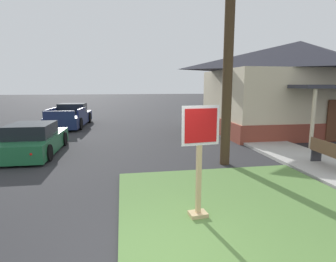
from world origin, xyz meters
The scene contains 9 objects.
grass_corner_patch centered at (2.17, 1.46, 0.04)m, with size 5.52×5.78×0.08m, color #567F3D.
sidewalk_strip centered at (6.13, 5.73, 0.06)m, with size 2.20×17.09×0.12m, color #B2AFA8.
stop_sign centered at (1.02, 1.34, 1.22)m, with size 0.77×0.32×2.28m.
manhole_cover centered at (0.41, 2.27, 0.01)m, with size 0.70×0.70×0.02m, color black.
parked_sedan_green centered at (-4.01, 7.75, 0.54)m, with size 1.98×4.23×1.25m.
pickup_truck_navy centered at (-3.89, 15.29, 0.62)m, with size 2.32×5.45×1.48m.
street_bench centered at (6.07, 3.78, 0.59)m, with size 0.52×1.63×0.85m.
utility_pole centered at (3.04, 5.06, 4.99)m, with size 1.56×0.33×9.68m.
corner_house centered at (9.70, 10.87, 2.68)m, with size 10.16×7.76×5.22m.
Camera 1 is at (-0.46, -3.68, 2.75)m, focal length 28.96 mm.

